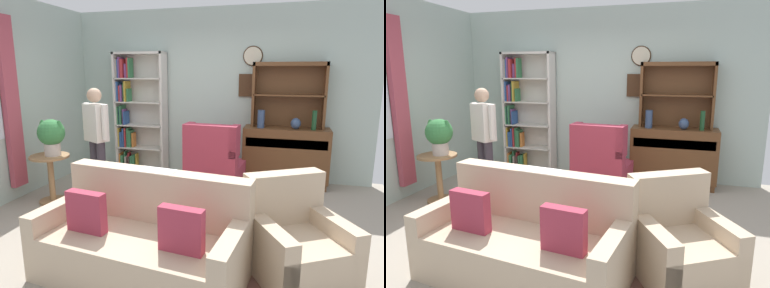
% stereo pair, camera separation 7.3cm
% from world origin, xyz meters
% --- Properties ---
extents(ground_plane, '(5.40, 4.60, 0.02)m').
position_xyz_m(ground_plane, '(0.00, 0.00, -0.01)').
color(ground_plane, '#9E9384').
extents(wall_back, '(5.00, 0.09, 2.80)m').
position_xyz_m(wall_back, '(0.01, 2.13, 1.40)').
color(wall_back, '#ADC1B7').
rests_on(wall_back, ground_plane).
extents(area_rug, '(2.54, 1.65, 0.01)m').
position_xyz_m(area_rug, '(0.20, -0.30, 0.00)').
color(area_rug, brown).
rests_on(area_rug, ground_plane).
extents(bookshelf, '(0.90, 0.30, 2.10)m').
position_xyz_m(bookshelf, '(-1.41, 1.94, 1.03)').
color(bookshelf, silver).
rests_on(bookshelf, ground_plane).
extents(sideboard, '(1.30, 0.45, 0.92)m').
position_xyz_m(sideboard, '(1.16, 1.86, 0.51)').
color(sideboard, brown).
rests_on(sideboard, ground_plane).
extents(sideboard_hutch, '(1.10, 0.26, 1.00)m').
position_xyz_m(sideboard_hutch, '(1.16, 1.97, 1.56)').
color(sideboard_hutch, brown).
rests_on(sideboard_hutch, sideboard).
extents(vase_tall, '(0.11, 0.11, 0.28)m').
position_xyz_m(vase_tall, '(0.77, 1.78, 1.06)').
color(vase_tall, '#33476B').
rests_on(vase_tall, sideboard).
extents(vase_round, '(0.15, 0.15, 0.17)m').
position_xyz_m(vase_round, '(1.29, 1.79, 1.01)').
color(vase_round, '#33476B').
rests_on(vase_round, sideboard).
extents(bottle_wine, '(0.07, 0.07, 0.29)m').
position_xyz_m(bottle_wine, '(1.55, 1.77, 1.07)').
color(bottle_wine, '#194223').
rests_on(bottle_wine, sideboard).
extents(couch_floral, '(1.89, 1.05, 0.90)m').
position_xyz_m(couch_floral, '(-0.00, -1.04, 0.31)').
color(couch_floral, '#C6AD8E').
rests_on(couch_floral, ground_plane).
extents(armchair_floral, '(1.04, 1.05, 0.88)m').
position_xyz_m(armchair_floral, '(1.30, -0.67, 0.29)').
color(armchair_floral, '#C6AD8E').
rests_on(armchair_floral, ground_plane).
extents(wingback_chair, '(0.85, 0.86, 1.05)m').
position_xyz_m(wingback_chair, '(0.15, 1.25, 0.38)').
color(wingback_chair, '#A33347').
rests_on(wingback_chair, ground_plane).
extents(plant_stand, '(0.52, 0.52, 0.67)m').
position_xyz_m(plant_stand, '(-1.92, 0.23, 0.41)').
color(plant_stand, '#997047').
rests_on(plant_stand, ground_plane).
extents(potted_plant_large, '(0.36, 0.36, 0.49)m').
position_xyz_m(potted_plant_large, '(-1.87, 0.25, 0.95)').
color(potted_plant_large, beige).
rests_on(potted_plant_large, plant_stand).
extents(person_reading, '(0.50, 0.33, 1.56)m').
position_xyz_m(person_reading, '(-1.42, 0.62, 0.91)').
color(person_reading, '#38333D').
rests_on(person_reading, ground_plane).
extents(coffee_table, '(0.80, 0.50, 0.42)m').
position_xyz_m(coffee_table, '(0.20, -0.12, 0.35)').
color(coffee_table, brown).
rests_on(coffee_table, ground_plane).
extents(book_stack, '(0.18, 0.16, 0.07)m').
position_xyz_m(book_stack, '(0.34, -0.04, 0.45)').
color(book_stack, '#CC7233').
rests_on(book_stack, coffee_table).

